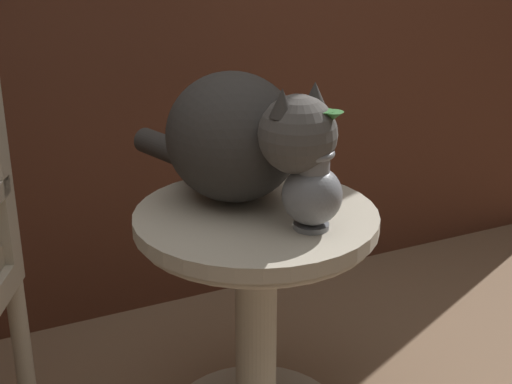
{
  "coord_description": "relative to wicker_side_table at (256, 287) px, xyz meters",
  "views": [
    {
      "loc": [
        -0.49,
        -1.33,
        1.27
      ],
      "look_at": [
        0.18,
        0.09,
        0.65
      ],
      "focal_mm": 51.8,
      "sensor_mm": 36.0,
      "label": 1
    }
  ],
  "objects": [
    {
      "name": "wicker_side_table",
      "position": [
        0.0,
        0.0,
        0.0
      ],
      "size": [
        0.57,
        0.57,
        0.6
      ],
      "color": "#B2A893",
      "rests_on": "ground_plane"
    },
    {
      "name": "pewter_vase_with_ivy",
      "position": [
        0.07,
        -0.13,
        0.29
      ],
      "size": [
        0.13,
        0.13,
        0.26
      ],
      "color": "slate",
      "rests_on": "wicker_side_table"
    },
    {
      "name": "cat",
      "position": [
        -0.0,
        0.08,
        0.35
      ],
      "size": [
        0.39,
        0.65,
        0.31
      ],
      "color": "#33302D",
      "rests_on": "wicker_side_table"
    }
  ]
}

